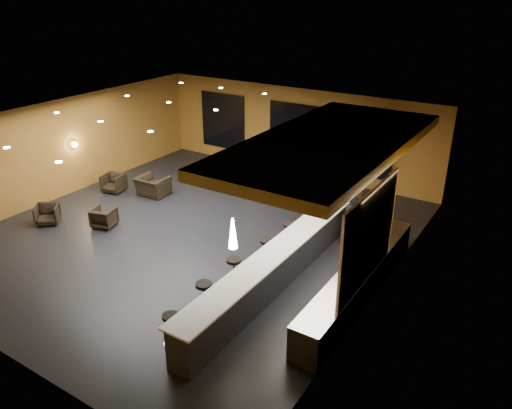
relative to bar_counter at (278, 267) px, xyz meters
The scene contains 34 objects.
floor 3.82m from the bar_counter, 164.68° to the left, with size 12.00×13.00×0.10m, color black.
ceiling 4.86m from the bar_counter, 164.68° to the left, with size 12.00×13.00×0.10m, color black.
wall_back 8.48m from the bar_counter, 115.80° to the left, with size 12.00×0.10×3.50m, color #A06823.
wall_left 9.83m from the bar_counter, behind, with size 0.10×13.00×3.50m, color #A06823.
wall_right 2.88m from the bar_counter, 22.62° to the left, with size 0.10×13.00×3.50m, color #A06823.
wood_soffit 3.51m from the bar_counter, 80.07° to the left, with size 3.60×8.00×0.28m, color #B08833.
window_left 10.39m from the bar_counter, 133.86° to the left, with size 2.20×0.06×2.40m, color black.
window_center 8.37m from the bar_counter, 116.13° to the left, with size 2.20×0.06×2.40m, color black.
window_right 7.56m from the bar_counter, 94.99° to the left, with size 2.20×0.06×2.40m, color black.
tile_backsplash 2.75m from the bar_counter, ahead, with size 0.06×3.20×2.40m, color white.
bar_counter is the anchor object (origin of this frame).
bar_top 0.52m from the bar_counter, ahead, with size 0.78×8.10×0.05m, color white.
prep_counter 2.06m from the bar_counter, 14.04° to the left, with size 0.70×6.00×0.86m, color black.
prep_top 2.10m from the bar_counter, 14.04° to the left, with size 0.72×6.00×0.03m, color silver.
wall_shelf_lower 2.44m from the bar_counter, ahead, with size 0.30×1.50×0.03m, color silver.
wall_shelf_upper 2.67m from the bar_counter, ahead, with size 0.30×1.50×0.03m, color silver.
column 4.77m from the bar_counter, 90.00° to the left, with size 0.60×0.60×3.50m, color #9D6123.
wall_sconce 9.73m from the bar_counter, behind, with size 0.22×0.22×0.22m, color #FFE5B2.
pendant_0 2.72m from the bar_counter, 90.00° to the right, with size 0.20×0.20×0.70m, color white.
pendant_1 1.92m from the bar_counter, 90.00° to the left, with size 0.20×0.20×0.70m, color white.
pendant_2 3.52m from the bar_counter, 90.00° to the left, with size 0.20×0.20×0.70m, color white.
staff_a 3.04m from the bar_counter, 74.31° to the left, with size 0.60×0.40×1.65m, color black.
staff_b 3.80m from the bar_counter, 69.44° to the left, with size 0.76×0.59×1.56m, color black.
staff_c 3.63m from the bar_counter, 66.65° to the left, with size 0.88×0.57×1.81m, color black.
armchair_a 8.19m from the bar_counter, behind, with size 0.70×0.72×0.65m, color black.
armchair_b 6.40m from the bar_counter, behind, with size 0.68×0.70×0.64m, color black.
armchair_c 8.62m from the bar_counter, 166.03° to the left, with size 0.73×0.75×0.69m, color black.
armchair_d 7.36m from the bar_counter, 159.21° to the left, with size 1.10×0.96×0.71m, color black.
bar_stool_0 3.40m from the bar_counter, 102.45° to the right, with size 0.39×0.39×0.76m.
bar_stool_1 2.21m from the bar_counter, 112.31° to the right, with size 0.42×0.42×0.82m.
bar_stool_2 1.16m from the bar_counter, 142.64° to the right, with size 0.40×0.40×0.78m.
bar_stool_3 1.02m from the bar_counter, 139.29° to the left, with size 0.39×0.39×0.77m.
bar_stool_4 2.04m from the bar_counter, 111.46° to the left, with size 0.38×0.38×0.75m.
bar_stool_5 3.37m from the bar_counter, 104.69° to the left, with size 0.39×0.39×0.77m.
Camera 1 is at (9.15, -10.68, 7.26)m, focal length 35.00 mm.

